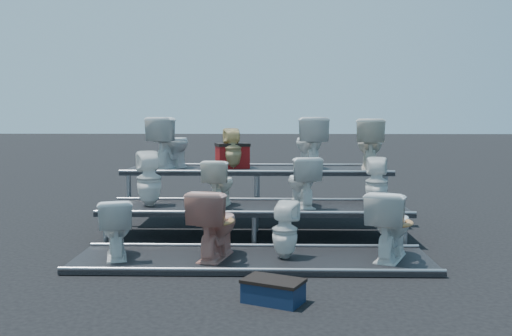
{
  "coord_description": "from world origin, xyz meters",
  "views": [
    {
      "loc": [
        0.2,
        -7.89,
        1.77
      ],
      "look_at": [
        0.01,
        0.1,
        0.99
      ],
      "focal_mm": 40.0,
      "sensor_mm": 36.0,
      "label": 1
    }
  ],
  "objects_px": {
    "toilet_1": "(215,223)",
    "step_stool": "(273,292)",
    "toilet_6": "(302,181)",
    "toilet_10": "(310,143)",
    "toilet_5": "(219,183)",
    "toilet_9": "(233,149)",
    "toilet_2": "(285,230)",
    "toilet_4": "(149,179)",
    "toilet_8": "(170,143)",
    "toilet_3": "(390,225)",
    "toilet_11": "(370,144)",
    "toilet_0": "(116,228)",
    "red_crate": "(232,157)",
    "toilet_7": "(376,182)"
  },
  "relations": [
    {
      "from": "toilet_4",
      "to": "red_crate",
      "type": "distance_m",
      "value": 1.81
    },
    {
      "from": "toilet_11",
      "to": "red_crate",
      "type": "relative_size",
      "value": 1.63
    },
    {
      "from": "toilet_1",
      "to": "toilet_6",
      "type": "relative_size",
      "value": 1.16
    },
    {
      "from": "toilet_4",
      "to": "toilet_7",
      "type": "relative_size",
      "value": 1.12
    },
    {
      "from": "toilet_3",
      "to": "step_stool",
      "type": "xyz_separation_m",
      "value": [
        -1.37,
        -1.41,
        -0.37
      ]
    },
    {
      "from": "toilet_5",
      "to": "toilet_4",
      "type": "bearing_deg",
      "value": 10.35
    },
    {
      "from": "red_crate",
      "to": "toilet_11",
      "type": "bearing_deg",
      "value": -19.52
    },
    {
      "from": "toilet_1",
      "to": "step_stool",
      "type": "xyz_separation_m",
      "value": [
        0.68,
        -1.41,
        -0.37
      ]
    },
    {
      "from": "toilet_1",
      "to": "toilet_10",
      "type": "distance_m",
      "value": 3.01
    },
    {
      "from": "toilet_10",
      "to": "toilet_4",
      "type": "bearing_deg",
      "value": 21.34
    },
    {
      "from": "toilet_7",
      "to": "toilet_3",
      "type": "bearing_deg",
      "value": 96.52
    },
    {
      "from": "toilet_1",
      "to": "toilet_3",
      "type": "height_order",
      "value": "toilet_1"
    },
    {
      "from": "toilet_1",
      "to": "toilet_7",
      "type": "bearing_deg",
      "value": -134.79
    },
    {
      "from": "toilet_6",
      "to": "toilet_7",
      "type": "height_order",
      "value": "toilet_6"
    },
    {
      "from": "toilet_2",
      "to": "toilet_8",
      "type": "height_order",
      "value": "toilet_8"
    },
    {
      "from": "toilet_2",
      "to": "step_stool",
      "type": "height_order",
      "value": "toilet_2"
    },
    {
      "from": "toilet_1",
      "to": "step_stool",
      "type": "height_order",
      "value": "toilet_1"
    },
    {
      "from": "toilet_7",
      "to": "toilet_8",
      "type": "bearing_deg",
      "value": -12.87
    },
    {
      "from": "toilet_5",
      "to": "toilet_10",
      "type": "bearing_deg",
      "value": -125.65
    },
    {
      "from": "toilet_9",
      "to": "toilet_11",
      "type": "xyz_separation_m",
      "value": [
        2.21,
        0.0,
        0.08
      ]
    },
    {
      "from": "toilet_0",
      "to": "toilet_7",
      "type": "xyz_separation_m",
      "value": [
        3.31,
        1.3,
        0.39
      ]
    },
    {
      "from": "toilet_6",
      "to": "toilet_11",
      "type": "distance_m",
      "value": 1.8
    },
    {
      "from": "toilet_8",
      "to": "toilet_9",
      "type": "distance_m",
      "value": 1.01
    },
    {
      "from": "toilet_2",
      "to": "toilet_4",
      "type": "height_order",
      "value": "toilet_4"
    },
    {
      "from": "toilet_2",
      "to": "red_crate",
      "type": "bearing_deg",
      "value": -53.88
    },
    {
      "from": "toilet_0",
      "to": "step_stool",
      "type": "height_order",
      "value": "toilet_0"
    },
    {
      "from": "toilet_1",
      "to": "step_stool",
      "type": "distance_m",
      "value": 1.61
    },
    {
      "from": "toilet_1",
      "to": "toilet_7",
      "type": "relative_size",
      "value": 1.19
    },
    {
      "from": "toilet_1",
      "to": "toilet_4",
      "type": "bearing_deg",
      "value": -37.44
    },
    {
      "from": "toilet_0",
      "to": "toilet_8",
      "type": "distance_m",
      "value": 2.75
    },
    {
      "from": "red_crate",
      "to": "step_stool",
      "type": "xyz_separation_m",
      "value": [
        0.65,
        -4.15,
        -0.94
      ]
    },
    {
      "from": "toilet_1",
      "to": "red_crate",
      "type": "bearing_deg",
      "value": -76.84
    },
    {
      "from": "toilet_5",
      "to": "toilet_8",
      "type": "xyz_separation_m",
      "value": [
        -0.91,
        1.3,
        0.49
      ]
    },
    {
      "from": "toilet_2",
      "to": "step_stool",
      "type": "bearing_deg",
      "value": 104.07
    },
    {
      "from": "toilet_6",
      "to": "toilet_11",
      "type": "bearing_deg",
      "value": -143.93
    },
    {
      "from": "toilet_4",
      "to": "toilet_9",
      "type": "distance_m",
      "value": 1.73
    },
    {
      "from": "toilet_6",
      "to": "toilet_8",
      "type": "height_order",
      "value": "toilet_8"
    },
    {
      "from": "toilet_5",
      "to": "red_crate",
      "type": "relative_size",
      "value": 1.32
    },
    {
      "from": "toilet_0",
      "to": "toilet_9",
      "type": "relative_size",
      "value": 1.07
    },
    {
      "from": "toilet_3",
      "to": "toilet_11",
      "type": "height_order",
      "value": "toilet_11"
    },
    {
      "from": "toilet_5",
      "to": "toilet_9",
      "type": "bearing_deg",
      "value": -84.19
    },
    {
      "from": "toilet_6",
      "to": "toilet_8",
      "type": "relative_size",
      "value": 0.84
    },
    {
      "from": "toilet_7",
      "to": "step_stool",
      "type": "xyz_separation_m",
      "value": [
        -1.45,
        -2.71,
        -0.71
      ]
    },
    {
      "from": "toilet_4",
      "to": "toilet_10",
      "type": "height_order",
      "value": "toilet_10"
    },
    {
      "from": "toilet_2",
      "to": "toilet_6",
      "type": "relative_size",
      "value": 0.95
    },
    {
      "from": "toilet_8",
      "to": "toilet_10",
      "type": "distance_m",
      "value": 2.25
    },
    {
      "from": "toilet_0",
      "to": "toilet_6",
      "type": "relative_size",
      "value": 0.99
    },
    {
      "from": "toilet_2",
      "to": "toilet_10",
      "type": "xyz_separation_m",
      "value": [
        0.46,
        2.6,
        0.88
      ]
    },
    {
      "from": "toilet_7",
      "to": "toilet_8",
      "type": "height_order",
      "value": "toilet_8"
    },
    {
      "from": "toilet_3",
      "to": "toilet_9",
      "type": "relative_size",
      "value": 1.24
    }
  ]
}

